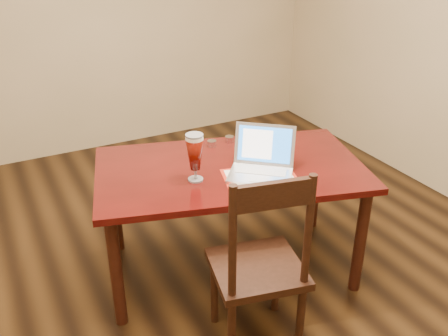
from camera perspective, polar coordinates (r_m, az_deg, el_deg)
ground at (r=3.29m, az=-0.99°, el=-13.22°), size 5.00×5.00×0.00m
dining_table at (r=3.07m, az=0.75°, el=-1.24°), size 1.80×1.31×1.04m
dining_chair at (r=2.61m, az=4.09°, el=-11.23°), size 0.54×0.53×1.09m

